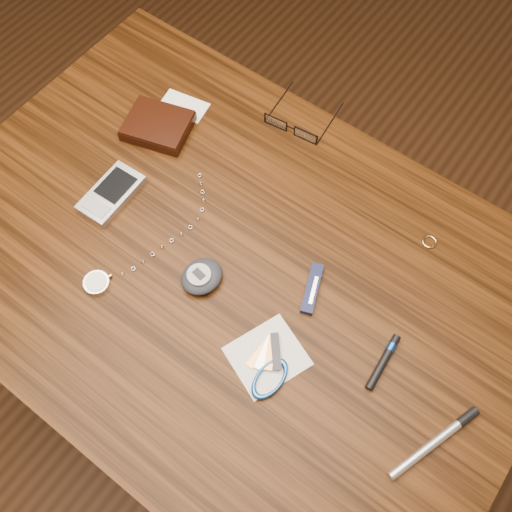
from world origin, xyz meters
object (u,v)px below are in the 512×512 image
(wallet_and_card, at_px, (158,125))
(pda_phone, at_px, (111,194))
(silver_pen, at_px, (441,437))
(eyeglasses, at_px, (292,127))
(notepad_keys, at_px, (269,367))
(pocket_watch, at_px, (102,279))
(pocket_knife, at_px, (312,288))
(desk, at_px, (230,286))
(pedometer, at_px, (202,276))

(wallet_and_card, bearing_deg, pda_phone, -79.34)
(wallet_and_card, relative_size, silver_pen, 1.07)
(eyeglasses, xyz_separation_m, notepad_keys, (0.22, -0.38, -0.01))
(pocket_watch, height_order, pocket_knife, same)
(pocket_watch, xyz_separation_m, pda_phone, (-0.09, 0.12, 0.00))
(desk, bearing_deg, pedometer, -102.55)
(desk, xyz_separation_m, wallet_and_card, (-0.26, 0.14, 0.11))
(pocket_knife, bearing_deg, pedometer, -149.38)
(pda_phone, bearing_deg, wallet_and_card, 100.66)
(pda_phone, height_order, pedometer, pedometer)
(pocket_knife, xyz_separation_m, silver_pen, (0.27, -0.08, 0.00))
(wallet_and_card, distance_m, notepad_keys, 0.48)
(pocket_watch, relative_size, notepad_keys, 2.15)
(wallet_and_card, xyz_separation_m, pda_phone, (0.03, -0.16, -0.00))
(pedometer, xyz_separation_m, notepad_keys, (0.17, -0.05, -0.01))
(notepad_keys, bearing_deg, silver_pen, 13.67)
(pedometer, bearing_deg, pocket_watch, -142.85)
(pocket_watch, relative_size, pedometer, 3.62)
(wallet_and_card, distance_m, pda_phone, 0.16)
(desk, xyz_separation_m, eyeglasses, (-0.07, 0.28, 0.11))
(silver_pen, bearing_deg, pocket_knife, 163.33)
(notepad_keys, distance_m, silver_pen, 0.26)
(pedometer, bearing_deg, eyeglasses, 99.57)
(pocket_watch, xyz_separation_m, notepad_keys, (0.29, 0.04, -0.00))
(pedometer, xyz_separation_m, silver_pen, (0.42, 0.01, -0.01))
(pda_phone, height_order, silver_pen, pda_phone)
(pda_phone, height_order, pocket_knife, pda_phone)
(wallet_and_card, height_order, pocket_watch, wallet_and_card)
(eyeglasses, height_order, pocket_watch, eyeglasses)
(desk, relative_size, eyeglasses, 8.19)
(wallet_and_card, bearing_deg, pedometer, -36.71)
(desk, bearing_deg, wallet_and_card, 152.35)
(pocket_watch, relative_size, silver_pen, 1.84)
(silver_pen, bearing_deg, pedometer, -178.92)
(notepad_keys, xyz_separation_m, silver_pen, (0.25, 0.06, 0.00))
(pocket_watch, height_order, silver_pen, silver_pen)
(desk, bearing_deg, notepad_keys, -33.22)
(desk, height_order, wallet_and_card, wallet_and_card)
(pocket_knife, relative_size, silver_pen, 0.56)
(pda_phone, distance_m, notepad_keys, 0.40)
(pda_phone, bearing_deg, eyeglasses, 60.91)
(eyeglasses, height_order, notepad_keys, eyeglasses)
(eyeglasses, distance_m, notepad_keys, 0.44)
(eyeglasses, distance_m, pocket_knife, 0.31)
(pedometer, height_order, silver_pen, pedometer)
(pedometer, relative_size, notepad_keys, 0.59)
(eyeglasses, relative_size, pocket_knife, 1.42)
(desk, relative_size, pedometer, 12.97)
(pocket_watch, distance_m, pocket_knife, 0.33)
(pedometer, height_order, notepad_keys, pedometer)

